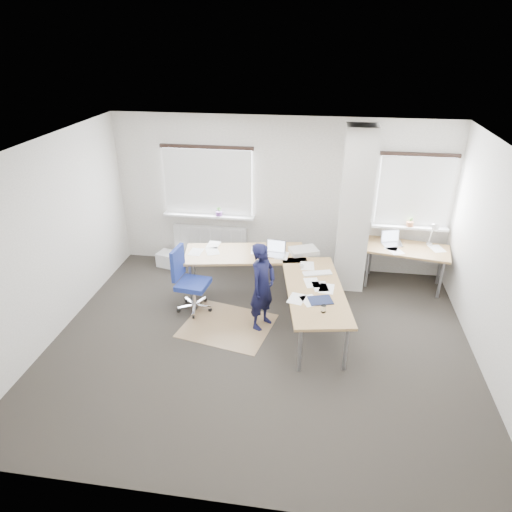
# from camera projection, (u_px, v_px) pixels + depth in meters

# --- Properties ---
(ground) EXTENTS (6.00, 6.00, 0.00)m
(ground) POSITION_uv_depth(u_px,v_px,m) (260.00, 344.00, 6.59)
(ground) COLOR #292521
(ground) RESTS_ON ground
(room_shell) EXTENTS (6.04, 5.04, 2.82)m
(room_shell) POSITION_uv_depth(u_px,v_px,m) (278.00, 221.00, 6.19)
(room_shell) COLOR #B8B2A8
(room_shell) RESTS_ON ground
(floor_mat) EXTENTS (1.49, 1.34, 0.01)m
(floor_mat) POSITION_uv_depth(u_px,v_px,m) (228.00, 326.00, 6.99)
(floor_mat) COLOR olive
(floor_mat) RESTS_ON ground
(white_crate) EXTENTS (0.51, 0.41, 0.27)m
(white_crate) POSITION_uv_depth(u_px,v_px,m) (170.00, 259.00, 8.72)
(white_crate) COLOR white
(white_crate) RESTS_ON ground
(desk_main) EXTENTS (2.82, 2.63, 0.96)m
(desk_main) POSITION_uv_depth(u_px,v_px,m) (281.00, 271.00, 7.12)
(desk_main) COLOR olive
(desk_main) RESTS_ON ground
(desk_side) EXTENTS (1.50, 0.93, 1.22)m
(desk_side) POSITION_uv_depth(u_px,v_px,m) (407.00, 250.00, 7.81)
(desk_side) COLOR olive
(desk_side) RESTS_ON ground
(task_chair) EXTENTS (0.58, 0.58, 1.07)m
(task_chair) POSITION_uv_depth(u_px,v_px,m) (191.00, 293.00, 7.28)
(task_chair) COLOR navy
(task_chair) RESTS_ON ground
(person) EXTENTS (0.52, 0.59, 1.37)m
(person) POSITION_uv_depth(u_px,v_px,m) (263.00, 286.00, 6.71)
(person) COLOR black
(person) RESTS_ON ground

